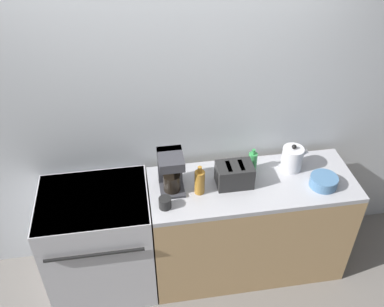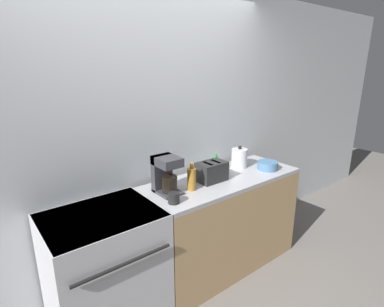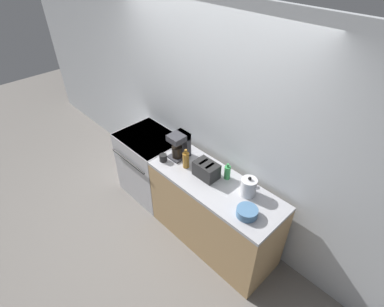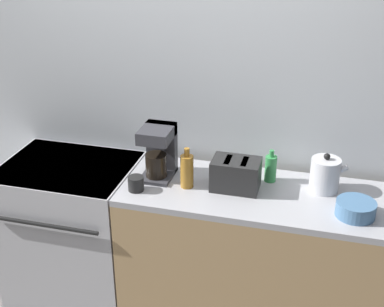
{
  "view_description": "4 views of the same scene",
  "coord_description": "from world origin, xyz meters",
  "px_view_note": "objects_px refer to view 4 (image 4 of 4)",
  "views": [
    {
      "loc": [
        -0.26,
        -1.94,
        3.0
      ],
      "look_at": [
        0.1,
        0.39,
        1.17
      ],
      "focal_mm": 40.0,
      "sensor_mm": 36.0,
      "label": 1
    },
    {
      "loc": [
        -1.27,
        -1.53,
        1.92
      ],
      "look_at": [
        0.25,
        0.39,
        1.18
      ],
      "focal_mm": 28.0,
      "sensor_mm": 36.0,
      "label": 2
    },
    {
      "loc": [
        2.01,
        -1.46,
        3.04
      ],
      "look_at": [
        0.14,
        0.35,
        1.06
      ],
      "focal_mm": 28.0,
      "sensor_mm": 36.0,
      "label": 3
    },
    {
      "loc": [
        0.83,
        -2.23,
        2.37
      ],
      "look_at": [
        0.13,
        0.4,
        1.06
      ],
      "focal_mm": 50.0,
      "sensor_mm": 36.0,
      "label": 4
    }
  ],
  "objects_px": {
    "bottle_green": "(271,168)",
    "cup_black": "(136,184)",
    "toaster": "(236,174)",
    "coffee_maker": "(159,149)",
    "kettle": "(325,175)",
    "bowl": "(356,209)",
    "stove": "(74,229)",
    "bottle_amber": "(187,171)"
  },
  "relations": [
    {
      "from": "coffee_maker",
      "to": "bottle_green",
      "type": "distance_m",
      "value": 0.64
    },
    {
      "from": "kettle",
      "to": "toaster",
      "type": "bearing_deg",
      "value": -167.27
    },
    {
      "from": "bottle_green",
      "to": "kettle",
      "type": "bearing_deg",
      "value": -5.79
    },
    {
      "from": "cup_black",
      "to": "bottle_amber",
      "type": "bearing_deg",
      "value": 23.51
    },
    {
      "from": "kettle",
      "to": "bottle_green",
      "type": "relative_size",
      "value": 1.17
    },
    {
      "from": "toaster",
      "to": "bowl",
      "type": "relative_size",
      "value": 1.31
    },
    {
      "from": "coffee_maker",
      "to": "toaster",
      "type": "bearing_deg",
      "value": -5.39
    },
    {
      "from": "toaster",
      "to": "bottle_amber",
      "type": "xyz_separation_m",
      "value": [
        -0.26,
        -0.05,
        0.01
      ]
    },
    {
      "from": "bottle_green",
      "to": "bowl",
      "type": "relative_size",
      "value": 0.95
    },
    {
      "from": "toaster",
      "to": "bowl",
      "type": "height_order",
      "value": "toaster"
    },
    {
      "from": "coffee_maker",
      "to": "bottle_green",
      "type": "relative_size",
      "value": 1.61
    },
    {
      "from": "kettle",
      "to": "bowl",
      "type": "bearing_deg",
      "value": -54.12
    },
    {
      "from": "stove",
      "to": "kettle",
      "type": "height_order",
      "value": "kettle"
    },
    {
      "from": "bowl",
      "to": "coffee_maker",
      "type": "bearing_deg",
      "value": 171.44
    },
    {
      "from": "stove",
      "to": "bottle_amber",
      "type": "bearing_deg",
      "value": -4.04
    },
    {
      "from": "cup_black",
      "to": "toaster",
      "type": "bearing_deg",
      "value": 17.18
    },
    {
      "from": "bottle_amber",
      "to": "bowl",
      "type": "distance_m",
      "value": 0.9
    },
    {
      "from": "bottle_green",
      "to": "cup_black",
      "type": "bearing_deg",
      "value": -156.78
    },
    {
      "from": "stove",
      "to": "toaster",
      "type": "distance_m",
      "value": 1.15
    },
    {
      "from": "bottle_green",
      "to": "cup_black",
      "type": "xyz_separation_m",
      "value": [
        -0.69,
        -0.3,
        -0.04
      ]
    },
    {
      "from": "stove",
      "to": "bottle_green",
      "type": "relative_size",
      "value": 4.88
    },
    {
      "from": "coffee_maker",
      "to": "stove",
      "type": "bearing_deg",
      "value": -176.19
    },
    {
      "from": "kettle",
      "to": "bottle_amber",
      "type": "xyz_separation_m",
      "value": [
        -0.73,
        -0.15,
        0.0
      ]
    },
    {
      "from": "coffee_maker",
      "to": "cup_black",
      "type": "xyz_separation_m",
      "value": [
        -0.07,
        -0.2,
        -0.12
      ]
    },
    {
      "from": "kettle",
      "to": "cup_black",
      "type": "relative_size",
      "value": 2.55
    },
    {
      "from": "bottle_green",
      "to": "cup_black",
      "type": "height_order",
      "value": "bottle_green"
    },
    {
      "from": "toaster",
      "to": "bottle_amber",
      "type": "relative_size",
      "value": 1.12
    },
    {
      "from": "toaster",
      "to": "cup_black",
      "type": "relative_size",
      "value": 3.0
    },
    {
      "from": "toaster",
      "to": "coffee_maker",
      "type": "xyz_separation_m",
      "value": [
        -0.45,
        0.04,
        0.07
      ]
    },
    {
      "from": "coffee_maker",
      "to": "bowl",
      "type": "distance_m",
      "value": 1.1
    },
    {
      "from": "kettle",
      "to": "bowl",
      "type": "height_order",
      "value": "kettle"
    },
    {
      "from": "stove",
      "to": "coffee_maker",
      "type": "bearing_deg",
      "value": 3.81
    },
    {
      "from": "stove",
      "to": "coffee_maker",
      "type": "xyz_separation_m",
      "value": [
        0.57,
        0.04,
        0.61
      ]
    },
    {
      "from": "kettle",
      "to": "toaster",
      "type": "distance_m",
      "value": 0.48
    },
    {
      "from": "bowl",
      "to": "toaster",
      "type": "bearing_deg",
      "value": 169.21
    },
    {
      "from": "stove",
      "to": "kettle",
      "type": "relative_size",
      "value": 4.18
    },
    {
      "from": "kettle",
      "to": "bottle_green",
      "type": "height_order",
      "value": "kettle"
    },
    {
      "from": "kettle",
      "to": "coffee_maker",
      "type": "xyz_separation_m",
      "value": [
        -0.92,
        -0.06,
        0.07
      ]
    },
    {
      "from": "bottle_green",
      "to": "bowl",
      "type": "height_order",
      "value": "bottle_green"
    },
    {
      "from": "coffee_maker",
      "to": "cup_black",
      "type": "bearing_deg",
      "value": -108.16
    },
    {
      "from": "stove",
      "to": "bowl",
      "type": "distance_m",
      "value": 1.73
    },
    {
      "from": "kettle",
      "to": "cup_black",
      "type": "height_order",
      "value": "kettle"
    }
  ]
}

